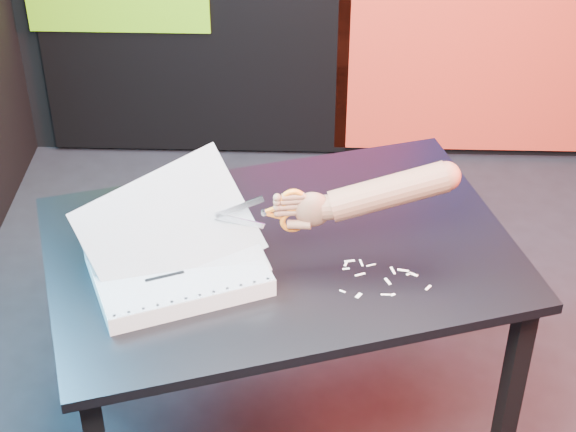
{
  "coord_description": "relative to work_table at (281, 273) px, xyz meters",
  "views": [
    {
      "loc": [
        -0.24,
        -2.19,
        2.33
      ],
      "look_at": [
        -0.3,
        -0.19,
        0.87
      ],
      "focal_mm": 60.0,
      "sensor_mm": 36.0,
      "label": 1
    }
  ],
  "objects": [
    {
      "name": "scissors",
      "position": [
        0.02,
        -0.04,
        0.24
      ],
      "size": [
        0.23,
        0.04,
        0.13
      ],
      "rotation": [
        0.0,
        0.0,
        0.14
      ],
      "color": "#BBBBBB",
      "rests_on": "printout_stack"
    },
    {
      "name": "work_table",
      "position": [
        0.0,
        0.0,
        0.0
      ],
      "size": [
        1.42,
        1.15,
        0.75
      ],
      "rotation": [
        0.0,
        0.0,
        0.31
      ],
      "color": "black",
      "rests_on": "ground"
    },
    {
      "name": "printout_stack",
      "position": [
        -0.26,
        -0.13,
        0.12
      ],
      "size": [
        0.52,
        0.45,
        0.31
      ],
      "rotation": [
        0.0,
        0.0,
        0.39
      ],
      "color": "white",
      "rests_on": "work_table"
    },
    {
      "name": "hand_forearm",
      "position": [
        0.24,
        -0.01,
        0.27
      ],
      "size": [
        0.46,
        0.13,
        0.17
      ],
      "rotation": [
        0.0,
        0.0,
        0.14
      ],
      "color": "#98503C",
      "rests_on": "work_table"
    },
    {
      "name": "paper_clippings",
      "position": [
        0.26,
        -0.11,
        0.09
      ],
      "size": [
        0.23,
        0.16,
        0.0
      ],
      "color": "white",
      "rests_on": "work_table"
    },
    {
      "name": "room",
      "position": [
        0.32,
        0.17,
        0.69
      ],
      "size": [
        3.01,
        3.01,
        2.71
      ],
      "color": "#26272D",
      "rests_on": "ground"
    }
  ]
}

